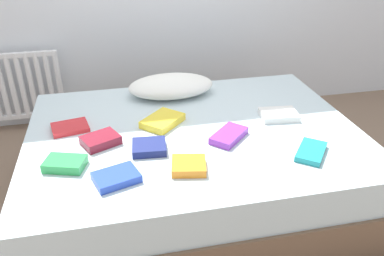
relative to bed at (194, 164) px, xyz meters
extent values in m
plane|color=#7F6651|center=(0.00, 0.00, -0.25)|extent=(8.00, 8.00, 0.00)
cube|color=brown|center=(0.00, 0.00, -0.11)|extent=(2.00, 1.50, 0.28)
cube|color=silver|center=(0.00, 0.00, 0.14)|extent=(1.96, 1.46, 0.22)
cylinder|color=white|center=(-1.33, 1.20, 0.15)|extent=(0.04, 0.04, 0.57)
cylinder|color=white|center=(-1.25, 1.20, 0.15)|extent=(0.04, 0.04, 0.57)
cylinder|color=white|center=(-1.18, 1.20, 0.15)|extent=(0.04, 0.04, 0.57)
cylinder|color=white|center=(-1.11, 1.20, 0.15)|extent=(0.04, 0.04, 0.57)
cylinder|color=white|center=(-1.03, 1.20, 0.15)|extent=(0.04, 0.04, 0.57)
cylinder|color=white|center=(-0.96, 1.20, 0.15)|extent=(0.04, 0.04, 0.57)
cylinder|color=white|center=(-0.88, 1.20, 0.15)|extent=(0.04, 0.04, 0.57)
cube|color=white|center=(-1.22, 1.20, 0.41)|extent=(0.71, 0.04, 0.04)
cube|color=white|center=(-1.22, 1.20, -0.12)|extent=(0.71, 0.04, 0.04)
ellipsoid|color=white|center=(-0.05, 0.52, 0.32)|extent=(0.60, 0.35, 0.14)
cube|color=purple|center=(0.17, -0.15, 0.27)|extent=(0.26, 0.26, 0.04)
cube|color=teal|center=(0.56, -0.41, 0.27)|extent=(0.25, 0.26, 0.03)
cube|color=orange|center=(-0.12, -0.41, 0.27)|extent=(0.20, 0.19, 0.04)
cube|color=#2847B7|center=(-0.48, -0.43, 0.27)|extent=(0.25, 0.21, 0.04)
cube|color=maroon|center=(-0.55, -0.06, 0.28)|extent=(0.24, 0.22, 0.05)
cube|color=yellow|center=(-0.17, 0.10, 0.28)|extent=(0.30, 0.30, 0.04)
cube|color=white|center=(0.56, 0.03, 0.27)|extent=(0.24, 0.19, 0.04)
cube|color=red|center=(-0.73, 0.15, 0.27)|extent=(0.24, 0.20, 0.03)
cube|color=green|center=(-0.73, -0.26, 0.28)|extent=(0.23, 0.19, 0.05)
cube|color=navy|center=(-0.29, -0.19, 0.27)|extent=(0.20, 0.18, 0.04)
camera|label=1|loc=(-0.45, -2.01, 1.39)|focal=36.61mm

